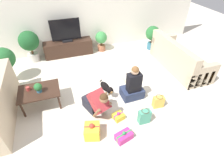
{
  "coord_description": "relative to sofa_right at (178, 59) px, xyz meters",
  "views": [
    {
      "loc": [
        -0.88,
        -3.18,
        2.97
      ],
      "look_at": [
        0.12,
        -0.2,
        0.45
      ],
      "focal_mm": 28.0,
      "sensor_mm": 36.0,
      "label": 1
    }
  ],
  "objects": [
    {
      "name": "dog",
      "position": [
        -2.4,
        -0.49,
        -0.1
      ],
      "size": [
        0.26,
        0.59,
        0.33
      ],
      "rotation": [
        0.0,
        0.0,
        0.24
      ],
      "color": "black",
      "rests_on": "ground_plane"
    },
    {
      "name": "wall_back",
      "position": [
        -2.43,
        2.14,
        0.99
      ],
      "size": [
        8.4,
        0.06,
        2.6
      ],
      "color": "white",
      "rests_on": "ground_plane"
    },
    {
      "name": "gift_box_c",
      "position": [
        -2.39,
        -1.34,
        -0.24
      ],
      "size": [
        0.27,
        0.26,
        0.19
      ],
      "rotation": [
        0.0,
        0.0,
        0.29
      ],
      "color": "yellow",
      "rests_on": "ground_plane"
    },
    {
      "name": "sofa_right",
      "position": [
        0.0,
        0.0,
        0.0
      ],
      "size": [
        0.83,
        2.04,
        0.87
      ],
      "rotation": [
        0.0,
        0.0,
        1.57
      ],
      "color": "#C6B293",
      "rests_on": "ground_plane"
    },
    {
      "name": "tabletop_plant",
      "position": [
        -3.91,
        -0.43,
        0.25
      ],
      "size": [
        0.17,
        0.17,
        0.22
      ],
      "color": "#336B84",
      "rests_on": "coffee_table"
    },
    {
      "name": "gift_bag_b",
      "position": [
        -1.91,
        -1.59,
        -0.15
      ],
      "size": [
        0.25,
        0.16,
        0.35
      ],
      "rotation": [
        0.0,
        0.0,
        -0.02
      ],
      "color": "#4CA384",
      "rests_on": "ground_plane"
    },
    {
      "name": "potted_plant_back_left",
      "position": [
        -4.15,
        1.81,
        0.31
      ],
      "size": [
        0.59,
        0.59,
        0.99
      ],
      "color": "beige",
      "rests_on": "ground_plane"
    },
    {
      "name": "ground_plane",
      "position": [
        -2.43,
        -0.49,
        -0.31
      ],
      "size": [
        16.0,
        16.0,
        0.0
      ],
      "primitive_type": "plane",
      "color": "beige"
    },
    {
      "name": "person_sitting",
      "position": [
        -1.83,
        -0.79,
        0.01
      ],
      "size": [
        0.53,
        0.48,
        0.91
      ],
      "rotation": [
        0.0,
        0.0,
        3.17
      ],
      "color": "#283351",
      "rests_on": "ground_plane"
    },
    {
      "name": "coffee_table",
      "position": [
        -3.93,
        -0.38,
        0.08
      ],
      "size": [
        0.89,
        0.65,
        0.44
      ],
      "color": "#382319",
      "rests_on": "ground_plane"
    },
    {
      "name": "tv_console",
      "position": [
        -3.01,
        1.86,
        -0.07
      ],
      "size": [
        1.57,
        0.43,
        0.49
      ],
      "color": "#382319",
      "rests_on": "ground_plane"
    },
    {
      "name": "potted_plant_back_right",
      "position": [
        -1.88,
        1.81,
        0.1
      ],
      "size": [
        0.4,
        0.4,
        0.69
      ],
      "color": "#A36042",
      "rests_on": "ground_plane"
    },
    {
      "name": "person_kneeling",
      "position": [
        -2.78,
        -1.03,
        0.01
      ],
      "size": [
        0.56,
        0.8,
        0.75
      ],
      "rotation": [
        0.0,
        0.0,
        0.36
      ],
      "color": "#23232D",
      "rests_on": "ground_plane"
    },
    {
      "name": "tv",
      "position": [
        -3.01,
        1.86,
        0.5
      ],
      "size": [
        0.92,
        0.2,
        0.72
      ],
      "color": "black",
      "rests_on": "tv_console"
    },
    {
      "name": "mug",
      "position": [
        -4.14,
        -0.3,
        0.17
      ],
      "size": [
        0.12,
        0.08,
        0.09
      ],
      "color": "#B23D38",
      "rests_on": "coffee_table"
    },
    {
      "name": "potted_plant_corner_left",
      "position": [
        -4.72,
        0.88,
        0.34
      ],
      "size": [
        0.56,
        0.56,
        0.97
      ],
      "color": "beige",
      "rests_on": "ground_plane"
    },
    {
      "name": "gift_box_a",
      "position": [
        -2.46,
        -1.85,
        -0.23
      ],
      "size": [
        0.37,
        0.28,
        0.22
      ],
      "rotation": [
        0.0,
        0.0,
        0.27
      ],
      "color": "#CC3389",
      "rests_on": "ground_plane"
    },
    {
      "name": "gift_box_b",
      "position": [
        -3.02,
        -1.58,
        -0.17
      ],
      "size": [
        0.36,
        0.37,
        0.34
      ],
      "rotation": [
        0.0,
        0.0,
        -0.29
      ],
      "color": "yellow",
      "rests_on": "ground_plane"
    },
    {
      "name": "gift_bag_a",
      "position": [
        -1.39,
        -1.28,
        -0.16
      ],
      "size": [
        0.26,
        0.17,
        0.31
      ],
      "rotation": [
        0.0,
        0.0,
        -0.1
      ],
      "color": "#E5B74C",
      "rests_on": "ground_plane"
    },
    {
      "name": "potted_plant_corner_right",
      "position": [
        -0.15,
        1.37,
        0.2
      ],
      "size": [
        0.49,
        0.49,
        0.82
      ],
      "color": "#336B84",
      "rests_on": "ground_plane"
    }
  ]
}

